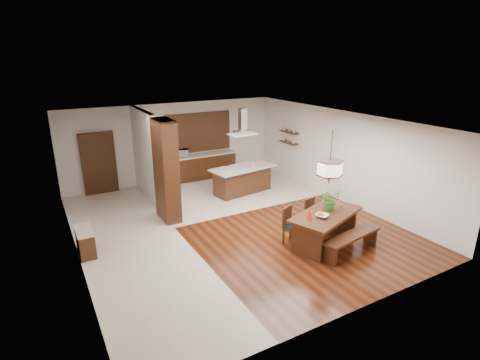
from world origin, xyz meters
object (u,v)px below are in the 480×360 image
hallway_console (85,242)px  microwave (181,153)px  dining_table (326,221)px  island_cup (253,165)px  dining_bench (352,244)px  foliage_plant (330,199)px  pendant_lantern (331,158)px  dining_chair_left (293,226)px  fruit_bowl (322,216)px  range_hood (243,122)px  kitchen_island (243,179)px  dining_chair_right (314,215)px

hallway_console → microwave: 5.74m
dining_table → island_cup: island_cup is taller
dining_bench → foliage_plant: bearing=90.5°
pendant_lantern → dining_bench: bearing=-70.5°
dining_chair_left → pendant_lantern: bearing=-55.5°
fruit_bowl → range_hood: range_hood is taller
foliage_plant → kitchen_island: (-0.18, 4.08, -0.64)m
range_hood → microwave: (-1.35, 2.20, -1.37)m
dining_bench → dining_chair_right: dining_chair_right is taller
island_cup → kitchen_island: bearing=171.1°
dining_chair_right → pendant_lantern: bearing=-119.3°
dining_bench → island_cup: bearing=88.0°
dining_chair_right → range_hood: 4.05m
fruit_bowl → dining_chair_left: bearing=127.7°
dining_bench → foliage_plant: foliage_plant is taller
dining_chair_left → pendant_lantern: pendant_lantern is taller
dining_chair_right → microwave: size_ratio=1.71×
dining_chair_left → range_hood: 4.38m
hallway_console → dining_chair_left: size_ratio=0.92×
hallway_console → dining_bench: 6.35m
dining_chair_left → range_hood: (0.73, 3.83, 1.99)m
dining_table → range_hood: size_ratio=2.48×
dining_bench → range_hood: (-0.19, 4.93, 2.22)m
pendant_lantern → microwave: pendant_lantern is taller
hallway_console → pendant_lantern: 6.14m
dining_chair_left → island_cup: (1.09, 3.77, 0.49)m
dining_chair_right → kitchen_island: size_ratio=0.37×
fruit_bowl → island_cup: (0.67, 4.32, 0.10)m
dining_chair_left → dining_chair_right: size_ratio=1.10×
dining_bench → microwave: bearing=102.2°
pendant_lantern → kitchen_island: pendant_lantern is taller
fruit_bowl → dining_chair_right: bearing=59.5°
dining_table → island_cup: bearing=84.4°
pendant_lantern → island_cup: (0.41, 4.18, -1.27)m
dining_chair_right → dining_bench: bearing=-100.6°
dining_bench → pendant_lantern: 2.12m
dining_table → dining_chair_right: size_ratio=2.55×
range_hood → microwave: range_hood is taller
kitchen_island → dining_table: bearing=-98.9°
dining_bench → range_hood: 5.41m
foliage_plant → microwave: bearing=103.7°
kitchen_island → microwave: microwave is taller
dining_bench → kitchen_island: size_ratio=0.75×
pendant_lantern → kitchen_island: bearing=89.3°
fruit_bowl → pendant_lantern: bearing=28.6°
hallway_console → fruit_bowl: bearing=-26.8°
dining_table → dining_bench: bearing=-70.5°
dining_table → kitchen_island: bearing=89.3°
dining_chair_left → range_hood: range_hood is taller
dining_chair_right → microwave: 5.95m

